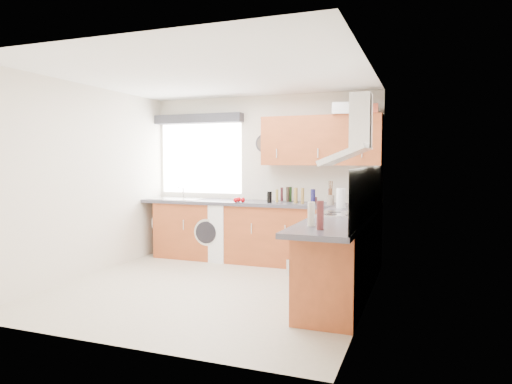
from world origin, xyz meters
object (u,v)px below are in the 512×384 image
at_px(oven, 343,257).
at_px(upper_cabinets, 321,141).
at_px(extractor_hood, 353,138).
at_px(washing_machine, 215,230).

relative_size(oven, upper_cabinets, 0.50).
bearing_deg(upper_cabinets, extractor_hood, -63.87).
height_order(oven, upper_cabinets, upper_cabinets).
bearing_deg(extractor_hood, oven, 180.00).
bearing_deg(extractor_hood, washing_machine, 151.82).
relative_size(oven, extractor_hood, 1.09).
distance_m(upper_cabinets, washing_machine, 2.12).
relative_size(extractor_hood, upper_cabinets, 0.46).
bearing_deg(washing_machine, upper_cabinets, 8.17).
bearing_deg(extractor_hood, upper_cabinets, 116.13).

